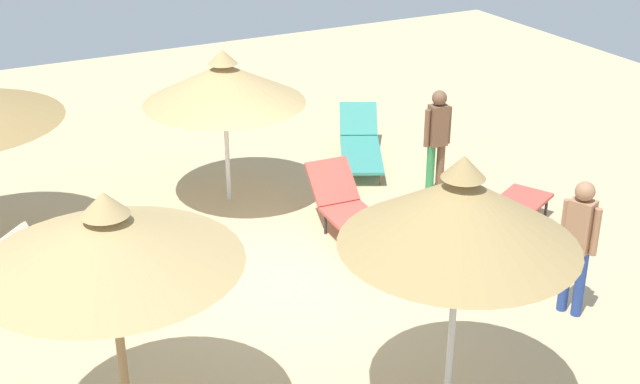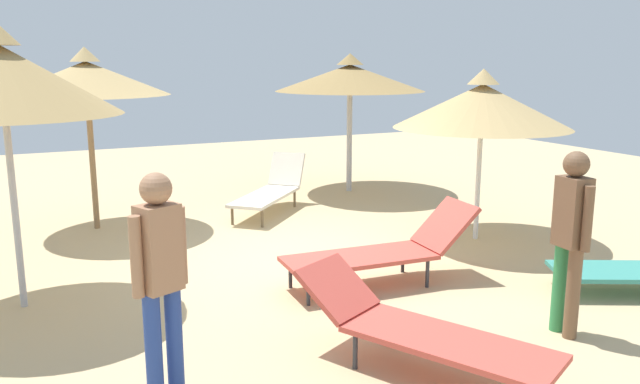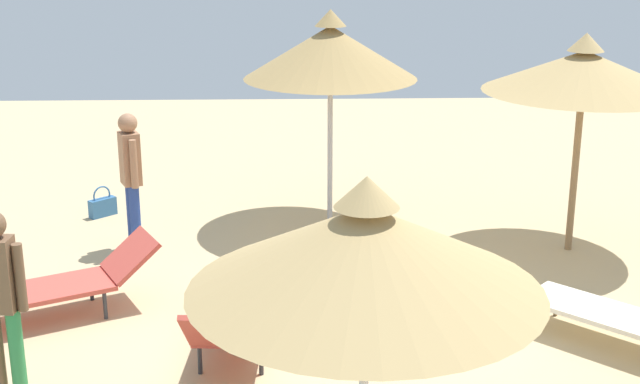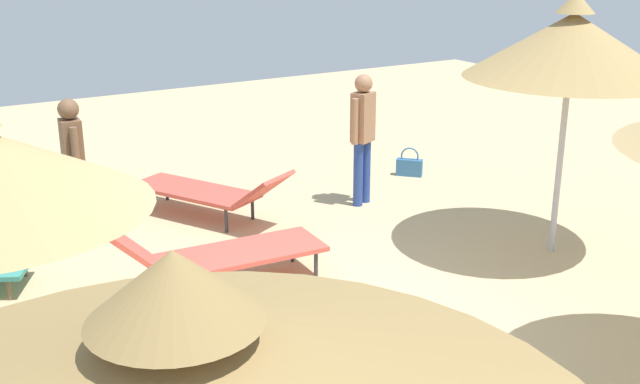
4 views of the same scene
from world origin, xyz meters
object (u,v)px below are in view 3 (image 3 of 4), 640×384
at_px(lounge_chair_center, 640,317).
at_px(handbag, 103,206).
at_px(person_standing_far_right, 0,294).
at_px(parasol_umbrella_near_right, 584,71).
at_px(parasol_umbrella_near_left, 366,249).
at_px(person_standing_edge, 131,172).
at_px(parasol_umbrella_far_right, 330,52).
at_px(lounge_chair_front, 235,313).
at_px(lounge_chair_back, 54,284).

distance_m(lounge_chair_center, handbag, 7.49).
distance_m(person_standing_far_right, handbag, 5.14).
bearing_deg(parasol_umbrella_near_right, handbag, 76.45).
xyz_separation_m(parasol_umbrella_near_left, person_standing_far_right, (1.39, 3.01, -0.92)).
height_order(parasol_umbrella_near_right, person_standing_edge, parasol_umbrella_near_right).
xyz_separation_m(parasol_umbrella_far_right, lounge_chair_front, (-3.83, 1.08, -1.96)).
bearing_deg(lounge_chair_center, lounge_chair_front, 88.16).
bearing_deg(lounge_chair_back, parasol_umbrella_far_right, -45.73).
bearing_deg(person_standing_edge, lounge_chair_front, -153.00).
xyz_separation_m(parasol_umbrella_near_left, parasol_umbrella_near_right, (4.95, -3.04, 0.37)).
relative_size(lounge_chair_center, handbag, 4.30).
height_order(lounge_chair_back, person_standing_edge, person_standing_edge).
bearing_deg(parasol_umbrella_near_right, parasol_umbrella_near_left, 148.40).
xyz_separation_m(parasol_umbrella_near_right, person_standing_far_right, (-3.55, 6.06, -1.28)).
bearing_deg(person_standing_far_right, parasol_umbrella_near_left, -114.85).
bearing_deg(parasol_umbrella_near_left, person_standing_far_right, 65.15).
bearing_deg(lounge_chair_front, parasol_umbrella_near_left, -154.33).
xyz_separation_m(parasol_umbrella_near_left, lounge_chair_front, (2.23, 1.07, -1.51)).
xyz_separation_m(parasol_umbrella_far_right, parasol_umbrella_near_left, (-6.06, 0.01, -0.45)).
distance_m(parasol_umbrella_far_right, lounge_chair_back, 4.70).
bearing_deg(parasol_umbrella_near_left, handbag, 26.53).
relative_size(parasol_umbrella_near_left, lounge_chair_back, 1.08).
distance_m(parasol_umbrella_far_right, lounge_chair_center, 5.27).
distance_m(parasol_umbrella_near_right, lounge_chair_front, 5.28).
height_order(parasol_umbrella_near_left, parasol_umbrella_near_right, parasol_umbrella_near_right).
distance_m(parasol_umbrella_far_right, parasol_umbrella_near_left, 6.07).
bearing_deg(parasol_umbrella_near_left, parasol_umbrella_near_right, -31.60).
xyz_separation_m(lounge_chair_back, handbag, (3.37, 0.19, -0.24)).
height_order(lounge_chair_back, person_standing_far_right, person_standing_far_right).
distance_m(person_standing_edge, person_standing_far_right, 3.74).
bearing_deg(lounge_chair_center, parasol_umbrella_near_left, 126.30).
height_order(lounge_chair_center, person_standing_edge, person_standing_edge).
relative_size(parasol_umbrella_near_left, person_standing_edge, 1.40).
bearing_deg(parasol_umbrella_near_left, person_standing_edge, 26.42).
bearing_deg(person_standing_far_right, person_standing_edge, -7.35).
bearing_deg(lounge_chair_center, handbag, 54.40).
xyz_separation_m(lounge_chair_front, person_standing_far_right, (-0.83, 1.94, 0.60)).
xyz_separation_m(parasol_umbrella_near_left, person_standing_edge, (5.10, 2.53, -0.91)).
bearing_deg(lounge_chair_center, parasol_umbrella_near_right, -3.69).
bearing_deg(parasol_umbrella_near_right, lounge_chair_back, 107.00).
height_order(parasol_umbrella_near_left, handbag, parasol_umbrella_near_left).
xyz_separation_m(parasol_umbrella_near_right, lounge_chair_back, (-1.86, 6.08, -1.92)).
bearing_deg(parasol_umbrella_near_right, person_standing_edge, 88.45).
height_order(lounge_chair_center, handbag, lounge_chair_center).
relative_size(parasol_umbrella_far_right, handbag, 6.58).
height_order(lounge_chair_front, person_standing_far_right, person_standing_far_right).
distance_m(parasol_umbrella_near_right, lounge_chair_back, 6.64).
bearing_deg(person_standing_far_right, lounge_chair_front, -66.77).
relative_size(parasol_umbrella_far_right, lounge_chair_front, 1.27).
relative_size(parasol_umbrella_near_left, lounge_chair_center, 1.30).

